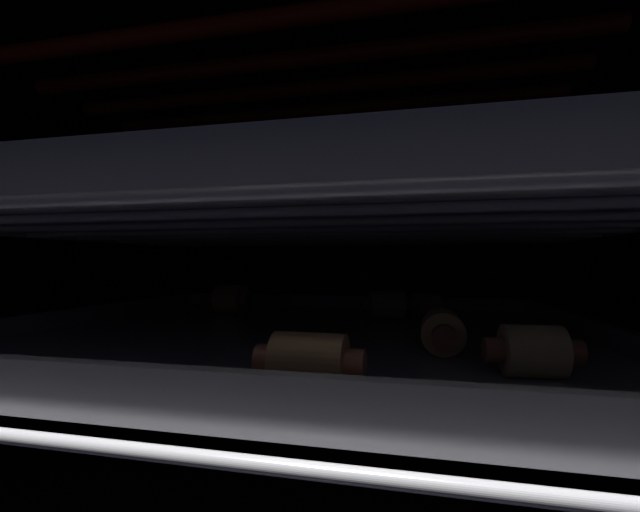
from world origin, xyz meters
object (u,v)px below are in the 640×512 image
object	(u,v)px
pig_in_blanket_upper_6	(243,212)
pig_in_blanket_upper_10	(53,202)
oven_rack_lower	(306,346)
pig_in_blanket_lower_4	(532,351)
baking_tray_upper	(306,222)
pig_in_blanket_upper_0	(113,200)
pig_in_blanket_lower_0	(442,331)
oven_rack_upper	(306,232)
pig_in_blanket_lower_2	(427,304)
pig_in_blanket_upper_8	(519,196)
pig_in_blanket_upper_1	(132,169)
pig_in_blanket_lower_3	(387,305)
pig_in_blanket_lower_1	(231,299)
pig_in_blanket_upper_5	(437,202)
pig_in_blanket_upper_2	(590,158)
pig_in_blanket_upper_4	(318,216)
heating_element	(306,88)
pig_in_blanket_upper_7	(485,213)
baking_tray_lower	(306,335)
pig_in_blanket_upper_9	(178,203)
pig_in_blanket_upper_3	(353,209)

from	to	relation	value
pig_in_blanket_upper_6	pig_in_blanket_upper_10	distance (cm)	15.83
oven_rack_lower	pig_in_blanket_lower_4	distance (cm)	19.56
baking_tray_upper	pig_in_blanket_upper_0	world-z (taller)	pig_in_blanket_upper_0
pig_in_blanket_lower_0	oven_rack_upper	size ratio (longest dim) A/B	0.11
pig_in_blanket_lower_2	pig_in_blanket_upper_8	distance (cm)	17.87
baking_tray_upper	pig_in_blanket_upper_1	distance (cm)	17.02
pig_in_blanket_lower_2	pig_in_blanket_upper_8	world-z (taller)	pig_in_blanket_upper_8
pig_in_blanket_lower_4	pig_in_blanket_upper_10	bearing A→B (deg)	172.32
pig_in_blanket_lower_3	pig_in_blanket_upper_1	world-z (taller)	pig_in_blanket_upper_1
pig_in_blanket_upper_1	pig_in_blanket_lower_1	bearing A→B (deg)	103.77
pig_in_blanket_upper_5	pig_in_blanket_upper_0	bearing A→B (deg)	-165.40
pig_in_blanket_upper_2	oven_rack_lower	bearing A→B (deg)	145.53
pig_in_blanket_upper_4	oven_rack_lower	bearing A→B (deg)	-83.81
heating_element	pig_in_blanket_lower_3	distance (cm)	22.62
oven_rack_lower	pig_in_blanket_lower_3	bearing A→B (deg)	56.51
pig_in_blanket_lower_4	oven_rack_upper	xyz separation A→B (cm)	(-15.19, 12.02, 7.15)
pig_in_blanket_lower_3	pig_in_blanket_upper_1	distance (cm)	29.49
oven_rack_upper	pig_in_blanket_upper_7	distance (cm)	20.69
oven_rack_lower	baking_tray_lower	bearing A→B (deg)	-90.00
pig_in_blanket_upper_6	pig_in_blanket_upper_7	size ratio (longest dim) A/B	0.77
pig_in_blanket_upper_5	pig_in_blanket_upper_6	world-z (taller)	pig_in_blanket_upper_6
baking_tray_lower	pig_in_blanket_lower_3	xyz separation A→B (cm)	(6.20, 9.38, 1.87)
pig_in_blanket_upper_5	pig_in_blanket_upper_8	xyz separation A→B (cm)	(6.33, 0.69, 0.31)
pig_in_blanket_lower_0	pig_in_blanket_lower_2	bearing A→B (deg)	91.92
pig_in_blanket_upper_7	oven_rack_lower	bearing A→B (deg)	-142.92
pig_in_blanket_upper_4	pig_in_blanket_upper_7	world-z (taller)	pig_in_blanket_upper_7
pig_in_blanket_lower_2	pig_in_blanket_upper_2	world-z (taller)	pig_in_blanket_upper_2
pig_in_blanket_upper_2	pig_in_blanket_upper_8	size ratio (longest dim) A/B	1.09
pig_in_blanket_upper_10	pig_in_blanket_upper_9	bearing A→B (deg)	19.58
pig_in_blanket_lower_4	pig_in_blanket_upper_1	xyz separation A→B (cm)	(-20.48, -4.09, 9.50)
pig_in_blanket_upper_0	pig_in_blanket_upper_4	size ratio (longest dim) A/B	0.86
pig_in_blanket_upper_2	pig_in_blanket_upper_7	xyz separation A→B (cm)	(-1.48, 24.62, 0.10)
pig_in_blanket_upper_9	pig_in_blanket_upper_2	bearing A→B (deg)	-16.30
baking_tray_lower	pig_in_blanket_upper_9	xyz separation A→B (cm)	(-9.88, -4.14, 11.21)
pig_in_blanket_upper_4	pig_in_blanket_upper_10	distance (cm)	24.03
pig_in_blanket_lower_2	pig_in_blanket_lower_3	xyz separation A→B (cm)	(-4.12, -4.31, 0.25)
pig_in_blanket_upper_9	pig_in_blanket_lower_3	bearing A→B (deg)	40.05
heating_element	oven_rack_lower	size ratio (longest dim) A/B	0.84
pig_in_blanket_upper_1	pig_in_blanket_upper_3	bearing A→B (deg)	68.05
pig_in_blanket_upper_1	pig_in_blanket_upper_9	world-z (taller)	same
pig_in_blanket_upper_1	pig_in_blanket_upper_4	size ratio (longest dim) A/B	1.03
oven_rack_upper	pig_in_blanket_lower_1	bearing A→B (deg)	138.94
baking_tray_lower	pig_in_blanket_lower_2	distance (cm)	17.22
pig_in_blanket_lower_2	pig_in_blanket_upper_9	size ratio (longest dim) A/B	0.81
baking_tray_lower	pig_in_blanket_upper_8	xyz separation A→B (cm)	(17.27, 0.52, 11.51)
oven_rack_lower	pig_in_blanket_upper_8	size ratio (longest dim) A/B	9.40
pig_in_blanket_upper_8	pig_in_blanket_upper_9	size ratio (longest dim) A/B	0.99
pig_in_blanket_lower_1	oven_rack_upper	bearing A→B (deg)	-41.06
pig_in_blanket_lower_1	oven_rack_upper	world-z (taller)	oven_rack_upper
oven_rack_upper	pig_in_blanket_upper_0	world-z (taller)	pig_in_blanket_upper_0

